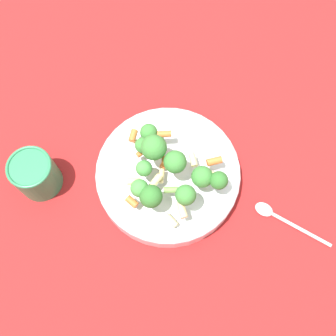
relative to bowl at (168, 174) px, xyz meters
The scene contains 5 objects.
ground_plane 0.02m from the bowl, ahead, with size 3.00×3.00×0.00m, color maroon.
bowl is the anchor object (origin of this frame).
pasta_salad 0.07m from the bowl, 163.08° to the left, with size 0.20×0.19×0.09m.
cup 0.25m from the bowl, 75.70° to the left, with size 0.08×0.08×0.09m.
spoon 0.23m from the bowl, 126.96° to the right, with size 0.13×0.12×0.01m.
Camera 1 is at (-0.26, 0.07, 0.75)m, focal length 42.00 mm.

